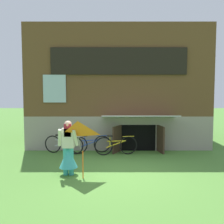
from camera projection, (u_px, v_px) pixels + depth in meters
ground_plane at (122, 175)px, 7.29m from camera, size 60.00×60.00×0.00m
log_house at (118, 88)px, 12.43m from camera, size 7.65×5.84×5.13m
person at (69, 152)px, 7.22m from camera, size 0.61×0.52×1.57m
kite at (78, 135)px, 6.65m from camera, size 0.82×0.86×1.51m
bicycle_yellow at (117, 145)px, 9.56m from camera, size 1.63×0.32×0.75m
bicycle_blue at (91, 144)px, 9.83m from camera, size 1.54×0.43×0.72m
bicycle_silver at (64, 144)px, 9.76m from camera, size 1.57×0.45×0.73m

